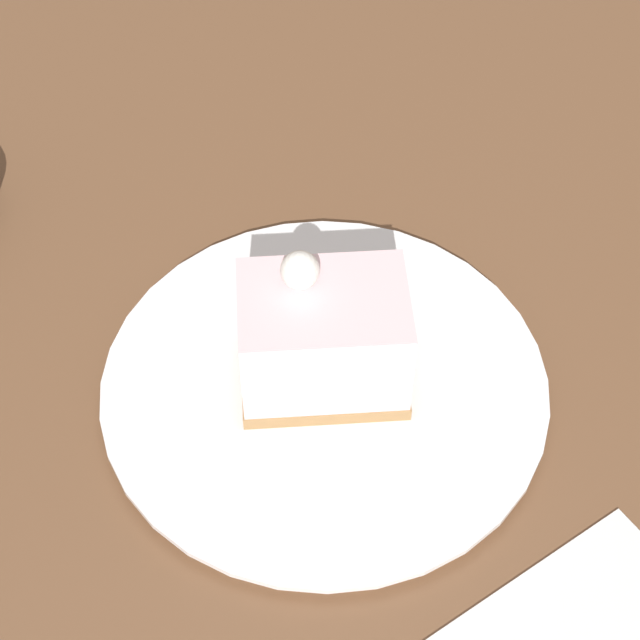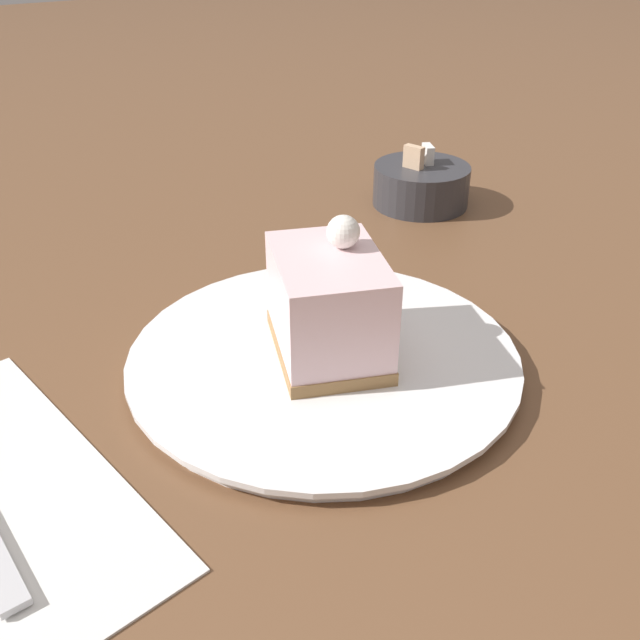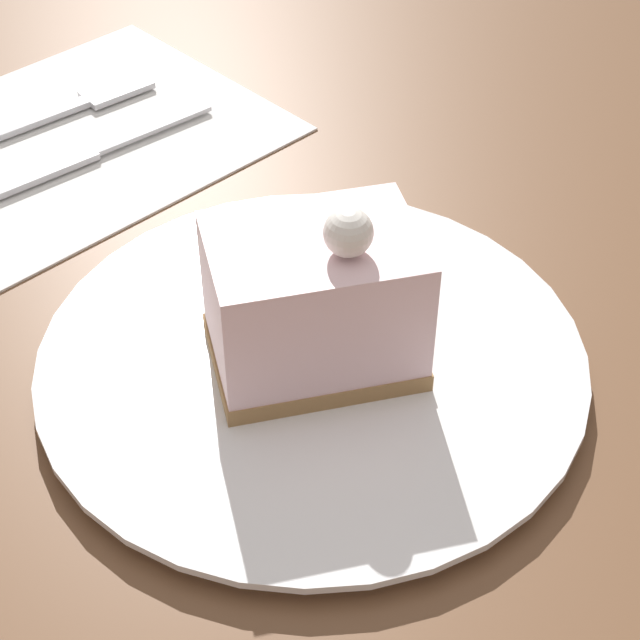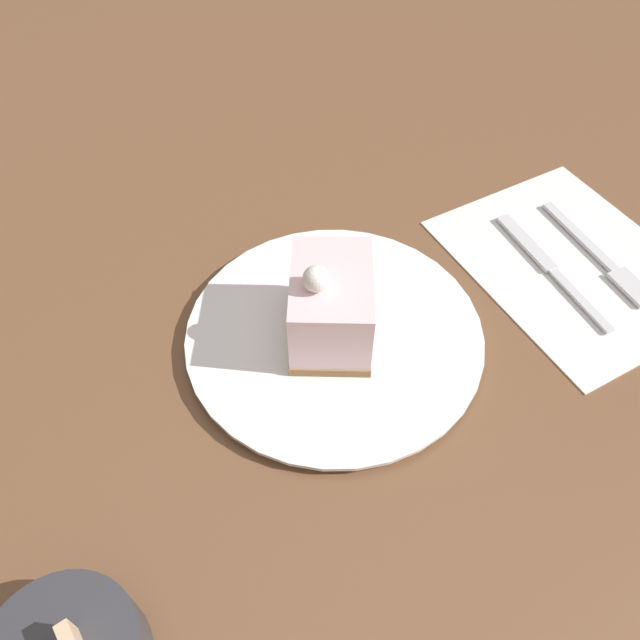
{
  "view_description": "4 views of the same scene",
  "coord_description": "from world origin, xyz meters",
  "px_view_note": "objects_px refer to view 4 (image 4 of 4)",
  "views": [
    {
      "loc": [
        -0.3,
        0.18,
        0.51
      ],
      "look_at": [
        0.05,
        0.03,
        0.04
      ],
      "focal_mm": 60.0,
      "sensor_mm": 36.0,
      "label": 1
    },
    {
      "loc": [
        -0.18,
        -0.3,
        0.28
      ],
      "look_at": [
        0.03,
        0.03,
        0.04
      ],
      "focal_mm": 40.0,
      "sensor_mm": 36.0,
      "label": 2
    },
    {
      "loc": [
        0.34,
        -0.16,
        0.36
      ],
      "look_at": [
        0.04,
        0.03,
        0.04
      ],
      "focal_mm": 60.0,
      "sensor_mm": 36.0,
      "label": 3
    },
    {
      "loc": [
        0.14,
        0.35,
        0.44
      ],
      "look_at": [
        0.05,
        0.05,
        0.06
      ],
      "focal_mm": 35.0,
      "sensor_mm": 36.0,
      "label": 4
    }
  ],
  "objects_px": {
    "cake_slice": "(331,306)",
    "fork": "(604,260)",
    "plate": "(334,335)",
    "knife": "(542,259)"
  },
  "relations": [
    {
      "from": "plate",
      "to": "fork",
      "type": "relative_size",
      "value": 1.7
    },
    {
      "from": "plate",
      "to": "cake_slice",
      "type": "height_order",
      "value": "cake_slice"
    },
    {
      "from": "plate",
      "to": "knife",
      "type": "relative_size",
      "value": 1.56
    },
    {
      "from": "cake_slice",
      "to": "fork",
      "type": "relative_size",
      "value": 0.73
    },
    {
      "from": "fork",
      "to": "plate",
      "type": "bearing_deg",
      "value": -4.88
    },
    {
      "from": "fork",
      "to": "cake_slice",
      "type": "bearing_deg",
      "value": -5.01
    },
    {
      "from": "fork",
      "to": "knife",
      "type": "bearing_deg",
      "value": -25.29
    },
    {
      "from": "fork",
      "to": "knife",
      "type": "relative_size",
      "value": 0.92
    },
    {
      "from": "plate",
      "to": "fork",
      "type": "xyz_separation_m",
      "value": [
        -0.28,
        -0.01,
        -0.0
      ]
    },
    {
      "from": "cake_slice",
      "to": "fork",
      "type": "xyz_separation_m",
      "value": [
        -0.28,
        -0.01,
        -0.04
      ]
    }
  ]
}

